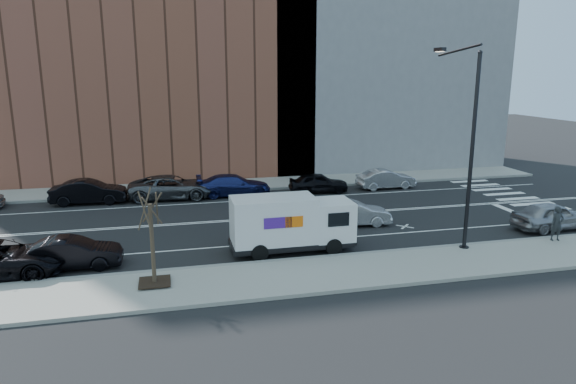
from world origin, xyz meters
name	(u,v)px	position (x,y,z in m)	size (l,w,h in m)	color
ground	(283,217)	(0.00, 0.00, 0.00)	(120.00, 120.00, 0.00)	black
sidewalk_near	(330,273)	(0.00, -8.80, 0.07)	(44.00, 3.60, 0.15)	gray
sidewalk_far	(256,184)	(0.00, 8.80, 0.07)	(44.00, 3.60, 0.15)	gray
curb_near	(318,258)	(0.00, -7.00, 0.08)	(44.00, 0.25, 0.17)	gray
curb_far	(261,189)	(0.00, 7.00, 0.08)	(44.00, 0.25, 0.17)	gray
crosswalk	(525,201)	(16.00, 0.00, 0.00)	(3.00, 14.00, 0.01)	white
road_markings	(283,217)	(0.00, 0.00, 0.00)	(40.00, 8.60, 0.01)	white
bldg_brick	(138,34)	(-8.00, 15.60, 11.00)	(26.00, 10.00, 22.00)	brown
bldg_concrete	(379,13)	(12.00, 15.60, 13.00)	(20.00, 10.00, 26.00)	slate
streetlight	(467,141)	(7.00, -6.91, 5.08)	(0.44, 4.02, 9.34)	black
street_tree	(153,252)	(-7.00, -8.40, 1.45)	(1.20, 1.20, 3.75)	black
fedex_van	(291,223)	(-0.89, -5.60, 1.37)	(5.74, 2.07, 2.62)	black
far_parked_b	(89,192)	(-11.20, 5.90, 0.76)	(1.60, 4.60, 1.52)	black
far_parked_c	(172,187)	(-6.11, 6.03, 0.76)	(2.54, 5.50, 1.53)	#47494E
far_parked_d	(234,185)	(-2.04, 5.91, 0.71)	(2.00, 4.91, 1.43)	navy
far_parked_e	(318,183)	(3.75, 5.44, 0.69)	(1.63, 4.05, 1.38)	black
far_parked_f	(386,179)	(8.80, 5.55, 0.68)	(1.44, 4.13, 1.36)	#A6A6AB
driving_sedan	(353,213)	(3.37, -2.36, 0.67)	(1.41, 4.04, 1.33)	#BCBDC2
near_parked_rear_a	(72,253)	(-10.42, -5.55, 0.67)	(1.42, 4.07, 1.34)	black
near_parked_front	(552,216)	(13.31, -5.51, 0.74)	(1.74, 4.32, 1.47)	#9A9A9E
pedestrian	(557,224)	(11.89, -7.51, 0.99)	(0.62, 0.40, 1.69)	black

